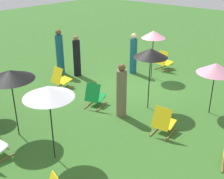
# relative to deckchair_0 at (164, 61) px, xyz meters

# --- Properties ---
(ground_plane) EXTENTS (40.00, 40.00, 0.00)m
(ground_plane) POSITION_rel_deckchair_0_xyz_m (-0.35, 2.72, -0.37)
(ground_plane) COLOR #386B28
(deckchair_0) EXTENTS (0.61, 0.84, 0.83)m
(deckchair_0) POSITION_rel_deckchair_0_xyz_m (0.00, 0.00, 0.00)
(deckchair_0) COLOR olive
(deckchair_0) RESTS_ON ground
(deckchair_2) EXTENTS (0.55, 0.80, 0.83)m
(deckchair_2) POSITION_rel_deckchair_0_xyz_m (-2.60, 4.44, 0.00)
(deckchair_2) COLOR olive
(deckchair_2) RESTS_ON ground
(deckchair_5) EXTENTS (0.52, 0.79, 0.83)m
(deckchair_5) POSITION_rel_deckchair_0_xyz_m (1.89, 4.19, 0.00)
(deckchair_5) COLOR olive
(deckchair_5) RESTS_ON ground
(deckchair_6) EXTENTS (0.66, 0.86, 0.83)m
(deckchair_6) POSITION_rel_deckchair_0_xyz_m (-0.06, 4.44, 0.00)
(deckchair_6) COLOR olive
(deckchair_6) RESTS_ON ground
(umbrella_0) EXTENTS (0.93, 0.93, 1.90)m
(umbrella_0) POSITION_rel_deckchair_0_xyz_m (-0.08, 1.11, 1.39)
(umbrella_0) COLOR black
(umbrella_0) RESTS_ON ground
(umbrella_1) EXTENTS (1.04, 1.04, 1.98)m
(umbrella_1) POSITION_rel_deckchair_0_xyz_m (-1.44, 3.42, 1.47)
(umbrella_1) COLOR black
(umbrella_1) RESTS_ON ground
(umbrella_2) EXTENTS (1.22, 1.22, 1.88)m
(umbrella_2) POSITION_rel_deckchair_0_xyz_m (0.40, 7.00, 1.38)
(umbrella_2) COLOR black
(umbrella_2) RESTS_ON ground
(umbrella_3) EXTENTS (1.15, 1.15, 1.90)m
(umbrella_3) POSITION_rel_deckchair_0_xyz_m (-1.14, 7.03, 1.39)
(umbrella_3) COLOR black
(umbrella_3) RESTS_ON ground
(umbrella_5) EXTENTS (1.10, 1.10, 1.63)m
(umbrella_5) POSITION_rel_deckchair_0_xyz_m (-3.10, 2.46, 1.11)
(umbrella_5) COLOR black
(umbrella_5) RESTS_ON ground
(person_0) EXTENTS (0.43, 0.43, 1.86)m
(person_0) POSITION_rel_deckchair_0_xyz_m (3.06, 3.17, 0.52)
(person_0) COLOR #195972
(person_0) RESTS_ON ground
(person_1) EXTENTS (0.35, 0.35, 1.68)m
(person_1) POSITION_rel_deckchair_0_xyz_m (-1.09, 4.36, 0.42)
(person_1) COLOR #72664C
(person_1) RESTS_ON ground
(person_2) EXTENTS (0.34, 0.34, 1.69)m
(person_2) POSITION_rel_deckchair_0_xyz_m (0.78, 1.19, 0.44)
(person_2) COLOR #195972
(person_2) RESTS_ON ground
(person_3) EXTENTS (0.31, 0.31, 1.67)m
(person_3) POSITION_rel_deckchair_0_xyz_m (2.35, 2.89, 0.42)
(person_3) COLOR black
(person_3) RESTS_ON ground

